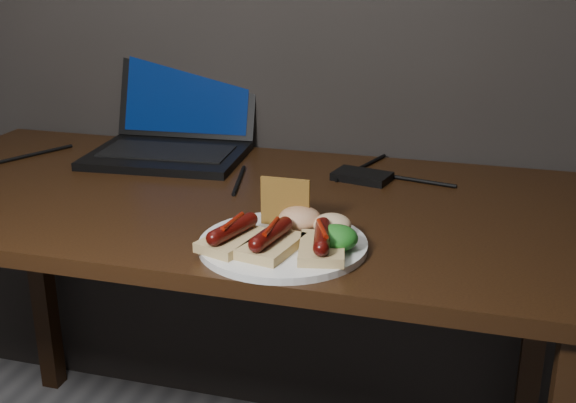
# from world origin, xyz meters

# --- Properties ---
(desk) EXTENTS (1.40, 0.70, 0.75)m
(desk) POSITION_xyz_m (0.00, 1.38, 0.66)
(desk) COLOR black
(desk) RESTS_ON ground
(laptop) EXTENTS (0.37, 0.37, 0.25)m
(laptop) POSITION_xyz_m (-0.20, 1.64, 0.80)
(laptop) COLOR black
(laptop) RESTS_ON desk
(hard_drive) EXTENTS (0.13, 0.09, 0.02)m
(hard_drive) POSITION_xyz_m (0.26, 1.55, 0.76)
(hard_drive) COLOR black
(hard_drive) RESTS_ON desk
(desk_cables) EXTENTS (1.01, 0.35, 0.01)m
(desk_cables) POSITION_xyz_m (0.01, 1.55, 0.75)
(desk_cables) COLOR black
(desk_cables) RESTS_ON desk
(plate) EXTENTS (0.33, 0.33, 0.01)m
(plate) POSITION_xyz_m (0.20, 1.17, 0.76)
(plate) COLOR silver
(plate) RESTS_ON desk
(bread_sausage_left) EXTENTS (0.10, 0.13, 0.04)m
(bread_sausage_left) POSITION_xyz_m (0.13, 1.13, 0.78)
(bread_sausage_left) COLOR #E4CB86
(bread_sausage_left) RESTS_ON plate
(bread_sausage_center) EXTENTS (0.09, 0.13, 0.04)m
(bread_sausage_center) POSITION_xyz_m (0.19, 1.12, 0.78)
(bread_sausage_center) COLOR #E4CB86
(bread_sausage_center) RESTS_ON plate
(bread_sausage_right) EXTENTS (0.09, 0.13, 0.04)m
(bread_sausage_right) POSITION_xyz_m (0.27, 1.14, 0.78)
(bread_sausage_right) COLOR #E4CB86
(bread_sausage_right) RESTS_ON plate
(crispbread) EXTENTS (0.09, 0.01, 0.08)m
(crispbread) POSITION_xyz_m (0.18, 1.23, 0.80)
(crispbread) COLOR olive
(crispbread) RESTS_ON plate
(salad_greens) EXTENTS (0.07, 0.07, 0.04)m
(salad_greens) POSITION_xyz_m (0.29, 1.16, 0.78)
(salad_greens) COLOR #115918
(salad_greens) RESTS_ON plate
(salsa_mound) EXTENTS (0.07, 0.07, 0.04)m
(salsa_mound) POSITION_xyz_m (0.21, 1.22, 0.78)
(salsa_mound) COLOR #9D240F
(salsa_mound) RESTS_ON plate
(coleslaw_mound) EXTENTS (0.06, 0.06, 0.04)m
(coleslaw_mound) POSITION_xyz_m (0.27, 1.21, 0.78)
(coleslaw_mound) COLOR beige
(coleslaw_mound) RESTS_ON plate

